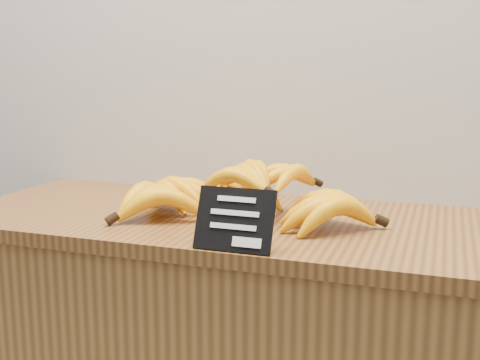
% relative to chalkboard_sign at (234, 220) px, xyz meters
% --- Properties ---
extents(counter_top, '(1.32, 0.54, 0.03)m').
position_rel_chalkboard_sign_xyz_m(counter_top, '(-0.05, 0.24, -0.07)').
color(counter_top, brown).
rests_on(counter_top, counter).
extents(chalkboard_sign, '(0.15, 0.05, 0.11)m').
position_rel_chalkboard_sign_xyz_m(chalkboard_sign, '(0.00, 0.00, 0.00)').
color(chalkboard_sign, black).
rests_on(chalkboard_sign, counter_top).
extents(banana_pile, '(0.61, 0.34, 0.12)m').
position_rel_chalkboard_sign_xyz_m(banana_pile, '(-0.08, 0.23, -0.01)').
color(banana_pile, '#FFB40A').
rests_on(banana_pile, counter_top).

